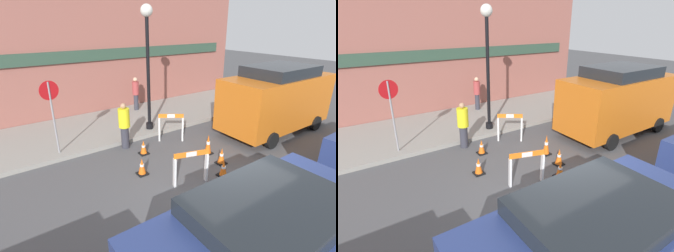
{
  "view_description": "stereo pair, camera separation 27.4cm",
  "coord_description": "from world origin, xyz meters",
  "views": [
    {
      "loc": [
        -3.81,
        -3.56,
        4.18
      ],
      "look_at": [
        0.8,
        3.02,
        1.0
      ],
      "focal_mm": 28.0,
      "sensor_mm": 36.0,
      "label": 1
    },
    {
      "loc": [
        -3.58,
        -3.71,
        4.18
      ],
      "look_at": [
        0.8,
        3.02,
        1.0
      ],
      "focal_mm": 28.0,
      "sensor_mm": 36.0,
      "label": 2
    }
  ],
  "objects": [
    {
      "name": "ground_plane",
      "position": [
        0.0,
        0.0,
        0.0
      ],
      "size": [
        60.0,
        60.0,
        0.0
      ],
      "primitive_type": "plane",
      "color": "#4C4C4F"
    },
    {
      "name": "barricade_1",
      "position": [
        0.27,
        1.18,
        0.55
      ],
      "size": [
        0.99,
        0.42,
        0.99
      ],
      "rotation": [
        0.0,
        0.0,
        5.99
      ],
      "color": "white",
      "rests_on": "ground_plane"
    },
    {
      "name": "parked_car_1",
      "position": [
        -0.78,
        -1.86,
        1.01
      ],
      "size": [
        4.32,
        2.02,
        1.81
      ],
      "color": "navy",
      "rests_on": "ground_plane"
    },
    {
      "name": "streetlamp_post",
      "position": [
        1.29,
        5.01,
        3.16
      ],
      "size": [
        0.44,
        0.44,
        4.65
      ],
      "color": "black",
      "rests_on": "sidewalk_slab"
    },
    {
      "name": "person_worker",
      "position": [
        -0.19,
        4.25,
        0.88
      ],
      "size": [
        0.54,
        0.54,
        1.65
      ],
      "rotation": [
        0.0,
        0.0,
        -1.05
      ],
      "color": "#33333D",
      "rests_on": "ground_plane"
    },
    {
      "name": "traffic_cone_2",
      "position": [
        0.09,
        3.44,
        0.24
      ],
      "size": [
        0.3,
        0.3,
        0.5
      ],
      "color": "black",
      "rests_on": "ground_plane"
    },
    {
      "name": "storefront_facade",
      "position": [
        0.0,
        8.46,
        2.75
      ],
      "size": [
        18.0,
        0.22,
        5.5
      ],
      "color": "#93564C",
      "rests_on": "ground_plane"
    },
    {
      "name": "traffic_cone_1",
      "position": [
        1.29,
        0.91,
        0.23
      ],
      "size": [
        0.3,
        0.3,
        0.49
      ],
      "color": "black",
      "rests_on": "ground_plane"
    },
    {
      "name": "traffic_cone_0",
      "position": [
        -0.6,
        2.35,
        0.25
      ],
      "size": [
        0.3,
        0.3,
        0.52
      ],
      "color": "black",
      "rests_on": "ground_plane"
    },
    {
      "name": "stop_sign",
      "position": [
        -2.3,
        4.91,
        1.75
      ],
      "size": [
        0.59,
        0.14,
        2.41
      ],
      "rotation": [
        0.0,
        0.0,
        3.34
      ],
      "color": "gray",
      "rests_on": "sidewalk_slab"
    },
    {
      "name": "person_pedestrian",
      "position": [
        2.04,
        7.53,
        1.01
      ],
      "size": [
        0.43,
        0.43,
        1.61
      ],
      "rotation": [
        0.0,
        0.0,
        2.67
      ],
      "color": "#33333D",
      "rests_on": "sidewalk_slab"
    },
    {
      "name": "traffic_cone_4",
      "position": [
        1.89,
        2.21,
        0.34
      ],
      "size": [
        0.3,
        0.3,
        0.71
      ],
      "color": "black",
      "rests_on": "ground_plane"
    },
    {
      "name": "barricade_0",
      "position": [
        1.48,
        3.79,
        0.59
      ],
      "size": [
        0.84,
        0.64,
        1.07
      ],
      "rotation": [
        0.0,
        0.0,
        2.53
      ],
      "color": "white",
      "rests_on": "ground_plane"
    },
    {
      "name": "sidewalk_slab",
      "position": [
        0.0,
        6.44,
        0.07
      ],
      "size": [
        18.0,
        3.89,
        0.14
      ],
      "color": "gray",
      "rests_on": "ground_plane"
    },
    {
      "name": "work_van",
      "position": [
        5.52,
        2.24,
        1.43
      ],
      "size": [
        4.82,
        2.21,
        2.66
      ],
      "color": "#D16619",
      "rests_on": "ground_plane"
    },
    {
      "name": "traffic_cone_3",
      "position": [
        1.77,
        1.46,
        0.26
      ],
      "size": [
        0.3,
        0.3,
        0.54
      ],
      "color": "black",
      "rests_on": "ground_plane"
    }
  ]
}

